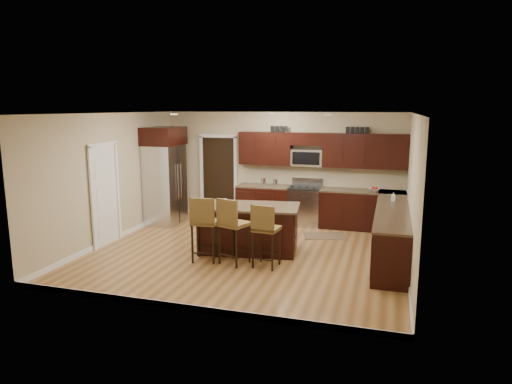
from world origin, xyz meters
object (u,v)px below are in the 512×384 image
(stool_left, at_px, (204,222))
(refrigerator, at_px, (165,175))
(range, at_px, (305,206))
(stool_right, at_px, (265,228))
(island, at_px, (249,230))
(stool_mid, at_px, (232,223))

(stool_left, bearing_deg, refrigerator, 122.22)
(range, xyz_separation_m, stool_right, (-0.12, -3.18, 0.25))
(range, relative_size, island, 0.53)
(stool_left, bearing_deg, stool_mid, -7.91)
(stool_left, distance_m, stool_mid, 0.54)
(stool_mid, bearing_deg, stool_right, 19.52)
(island, height_order, stool_right, stool_right)
(stool_right, bearing_deg, stool_mid, -173.77)
(stool_right, bearing_deg, stool_left, -173.63)
(island, relative_size, stool_mid, 1.70)
(island, distance_m, refrigerator, 3.11)
(stool_left, relative_size, stool_right, 1.06)
(stool_left, relative_size, stool_mid, 1.00)
(stool_left, relative_size, refrigerator, 0.52)
(stool_mid, distance_m, stool_right, 0.62)
(range, distance_m, stool_right, 3.20)
(range, bearing_deg, refrigerator, -166.11)
(stool_mid, distance_m, refrigerator, 3.52)
(island, distance_m, stool_right, 1.06)
(island, xyz_separation_m, stool_left, (-0.58, -0.85, 0.33))
(stool_right, bearing_deg, island, 130.20)
(stool_mid, bearing_deg, refrigerator, 156.71)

